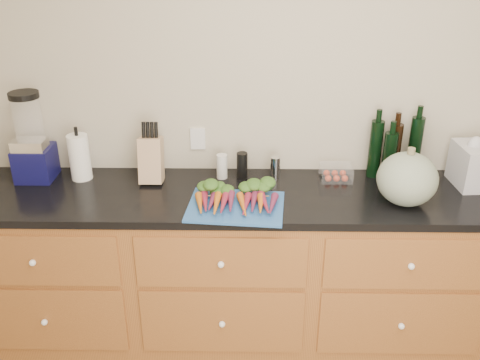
{
  "coord_description": "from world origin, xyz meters",
  "views": [
    {
      "loc": [
        -0.32,
        -1.13,
        2.17
      ],
      "look_at": [
        -0.36,
        1.2,
        1.06
      ],
      "focal_mm": 40.0,
      "sensor_mm": 36.0,
      "label": 1
    }
  ],
  "objects_px": {
    "cutting_board": "(236,207)",
    "tomato_box": "(336,173)",
    "carrots": "(236,198)",
    "paper_towel": "(80,157)",
    "blender_appliance": "(32,142)",
    "knife_block": "(151,160)",
    "squash": "(407,179)"
  },
  "relations": [
    {
      "from": "squash",
      "to": "tomato_box",
      "type": "relative_size",
      "value": 1.75
    },
    {
      "from": "squash",
      "to": "blender_appliance",
      "type": "height_order",
      "value": "blender_appliance"
    },
    {
      "from": "blender_appliance",
      "to": "paper_towel",
      "type": "height_order",
      "value": "blender_appliance"
    },
    {
      "from": "paper_towel",
      "to": "blender_appliance",
      "type": "bearing_deg",
      "value": -179.38
    },
    {
      "from": "blender_appliance",
      "to": "paper_towel",
      "type": "distance_m",
      "value": 0.25
    },
    {
      "from": "blender_appliance",
      "to": "tomato_box",
      "type": "relative_size",
      "value": 2.88
    },
    {
      "from": "knife_block",
      "to": "cutting_board",
      "type": "bearing_deg",
      "value": -33.57
    },
    {
      "from": "squash",
      "to": "knife_block",
      "type": "distance_m",
      "value": 1.3
    },
    {
      "from": "carrots",
      "to": "tomato_box",
      "type": "height_order",
      "value": "tomato_box"
    },
    {
      "from": "squash",
      "to": "blender_appliance",
      "type": "relative_size",
      "value": 0.61
    },
    {
      "from": "paper_towel",
      "to": "tomato_box",
      "type": "xyz_separation_m",
      "value": [
        1.36,
        0.01,
        -0.08
      ]
    },
    {
      "from": "cutting_board",
      "to": "tomato_box",
      "type": "distance_m",
      "value": 0.62
    },
    {
      "from": "squash",
      "to": "tomato_box",
      "type": "bearing_deg",
      "value": 137.89
    },
    {
      "from": "squash",
      "to": "knife_block",
      "type": "relative_size",
      "value": 1.22
    },
    {
      "from": "blender_appliance",
      "to": "knife_block",
      "type": "xyz_separation_m",
      "value": [
        0.62,
        -0.02,
        -0.09
      ]
    },
    {
      "from": "tomato_box",
      "to": "squash",
      "type": "bearing_deg",
      "value": -42.11
    },
    {
      "from": "carrots",
      "to": "tomato_box",
      "type": "relative_size",
      "value": 2.31
    },
    {
      "from": "cutting_board",
      "to": "squash",
      "type": "bearing_deg",
      "value": 4.28
    },
    {
      "from": "carrots",
      "to": "blender_appliance",
      "type": "height_order",
      "value": "blender_appliance"
    },
    {
      "from": "cutting_board",
      "to": "tomato_box",
      "type": "xyz_separation_m",
      "value": [
        0.53,
        0.33,
        0.03
      ]
    },
    {
      "from": "squash",
      "to": "blender_appliance",
      "type": "xyz_separation_m",
      "value": [
        -1.9,
        0.26,
        0.08
      ]
    },
    {
      "from": "squash",
      "to": "paper_towel",
      "type": "distance_m",
      "value": 1.68
    },
    {
      "from": "tomato_box",
      "to": "cutting_board",
      "type": "bearing_deg",
      "value": -148.01
    },
    {
      "from": "carrots",
      "to": "paper_towel",
      "type": "height_order",
      "value": "paper_towel"
    },
    {
      "from": "cutting_board",
      "to": "knife_block",
      "type": "relative_size",
      "value": 1.92
    },
    {
      "from": "knife_block",
      "to": "carrots",
      "type": "bearing_deg",
      "value": -30.2
    },
    {
      "from": "cutting_board",
      "to": "carrots",
      "type": "distance_m",
      "value": 0.05
    },
    {
      "from": "squash",
      "to": "tomato_box",
      "type": "height_order",
      "value": "squash"
    },
    {
      "from": "carrots",
      "to": "squash",
      "type": "height_order",
      "value": "squash"
    },
    {
      "from": "carrots",
      "to": "tomato_box",
      "type": "bearing_deg",
      "value": 29.02
    },
    {
      "from": "paper_towel",
      "to": "tomato_box",
      "type": "height_order",
      "value": "paper_towel"
    },
    {
      "from": "cutting_board",
      "to": "carrots",
      "type": "height_order",
      "value": "carrots"
    }
  ]
}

